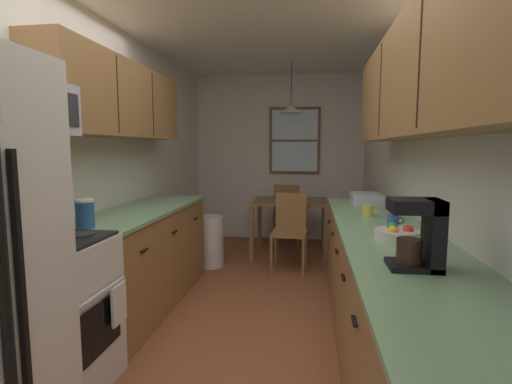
% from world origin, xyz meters
% --- Properties ---
extents(ground_plane, '(12.00, 12.00, 0.00)m').
position_xyz_m(ground_plane, '(0.00, 1.00, 0.00)').
color(ground_plane, brown).
extents(wall_left, '(0.10, 9.00, 2.55)m').
position_xyz_m(wall_left, '(-1.35, 1.00, 1.27)').
color(wall_left, silver).
rests_on(wall_left, ground).
extents(wall_right, '(0.10, 9.00, 2.55)m').
position_xyz_m(wall_right, '(1.35, 1.00, 1.27)').
color(wall_right, silver).
rests_on(wall_right, ground).
extents(wall_back, '(4.40, 0.10, 2.55)m').
position_xyz_m(wall_back, '(0.00, 3.65, 1.27)').
color(wall_back, silver).
rests_on(wall_back, ground).
extents(ceiling_slab, '(4.40, 9.00, 0.08)m').
position_xyz_m(ceiling_slab, '(0.00, 1.00, 2.59)').
color(ceiling_slab, white).
extents(stove_range, '(0.66, 0.62, 1.10)m').
position_xyz_m(stove_range, '(-0.99, -0.46, 0.47)').
color(stove_range, white).
rests_on(stove_range, ground).
extents(microwave_over_range, '(0.39, 0.62, 0.30)m').
position_xyz_m(microwave_over_range, '(-1.11, -0.46, 1.66)').
color(microwave_over_range, silver).
extents(counter_left, '(0.64, 1.92, 0.90)m').
position_xyz_m(counter_left, '(-1.00, 0.81, 0.45)').
color(counter_left, olive).
rests_on(counter_left, ground).
extents(upper_cabinets_left, '(0.33, 2.00, 0.63)m').
position_xyz_m(upper_cabinets_left, '(-1.14, 0.76, 1.84)').
color(upper_cabinets_left, olive).
extents(counter_right, '(0.64, 3.37, 0.90)m').
position_xyz_m(counter_right, '(1.00, 0.06, 0.45)').
color(counter_right, olive).
rests_on(counter_right, ground).
extents(upper_cabinets_right, '(0.33, 3.05, 0.70)m').
position_xyz_m(upper_cabinets_right, '(1.14, 0.01, 1.85)').
color(upper_cabinets_right, olive).
extents(dining_table, '(0.98, 0.81, 0.75)m').
position_xyz_m(dining_table, '(0.23, 2.68, 0.63)').
color(dining_table, brown).
rests_on(dining_table, ground).
extents(dining_chair_near, '(0.42, 0.42, 0.90)m').
position_xyz_m(dining_chair_near, '(0.26, 2.06, 0.50)').
color(dining_chair_near, olive).
rests_on(dining_chair_near, ground).
extents(dining_chair_far, '(0.45, 0.45, 0.90)m').
position_xyz_m(dining_chair_far, '(0.16, 3.29, 0.50)').
color(dining_chair_far, olive).
rests_on(dining_chair_far, ground).
extents(pendant_light, '(0.31, 0.31, 0.66)m').
position_xyz_m(pendant_light, '(0.23, 2.68, 1.94)').
color(pendant_light, black).
extents(back_window, '(0.78, 0.05, 1.02)m').
position_xyz_m(back_window, '(0.24, 3.58, 1.55)').
color(back_window, brown).
extents(trash_bin, '(0.32, 0.32, 0.62)m').
position_xyz_m(trash_bin, '(-0.70, 2.04, 0.31)').
color(trash_bin, white).
rests_on(trash_bin, ground).
extents(storage_canister, '(0.12, 0.12, 0.19)m').
position_xyz_m(storage_canister, '(-1.00, -0.04, 1.00)').
color(storage_canister, '#265999').
rests_on(storage_canister, counter_left).
extents(dish_towel, '(0.02, 0.16, 0.24)m').
position_xyz_m(dish_towel, '(-0.64, -0.31, 0.50)').
color(dish_towel, white).
extents(coffee_maker, '(0.22, 0.18, 0.31)m').
position_xyz_m(coffee_maker, '(0.98, -0.63, 1.06)').
color(coffee_maker, black).
rests_on(coffee_maker, counter_right).
extents(mug_by_coffeemaker, '(0.11, 0.07, 0.09)m').
position_xyz_m(mug_by_coffeemaker, '(0.95, 0.68, 0.94)').
color(mug_by_coffeemaker, '#E5CC4C').
rests_on(mug_by_coffeemaker, counter_right).
extents(mug_spare, '(0.11, 0.07, 0.10)m').
position_xyz_m(mug_spare, '(1.04, 0.23, 0.95)').
color(mug_spare, '#335999').
rests_on(mug_spare, counter_right).
extents(fruit_bowl, '(0.26, 0.26, 0.09)m').
position_xyz_m(fruit_bowl, '(1.00, -0.10, 0.94)').
color(fruit_bowl, silver).
rests_on(fruit_bowl, counter_right).
extents(dish_rack, '(0.28, 0.34, 0.10)m').
position_xyz_m(dish_rack, '(1.03, 1.40, 0.95)').
color(dish_rack, silver).
rests_on(dish_rack, counter_right).
extents(table_serving_bowl, '(0.19, 0.19, 0.06)m').
position_xyz_m(table_serving_bowl, '(0.34, 2.74, 0.78)').
color(table_serving_bowl, '#4C7299').
rests_on(table_serving_bowl, dining_table).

